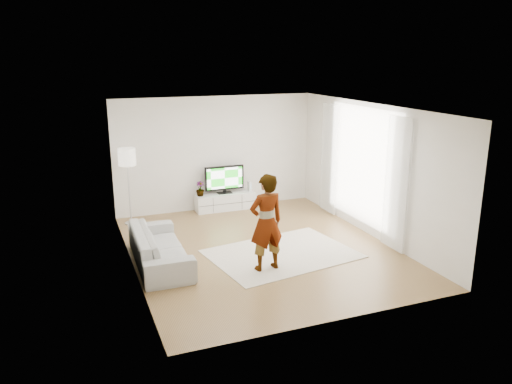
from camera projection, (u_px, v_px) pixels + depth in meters
name	position (u px, v px, depth m)	size (l,w,h in m)	color
floor	(261.00, 249.00, 9.98)	(6.00, 6.00, 0.00)	#9B7846
ceiling	(261.00, 108.00, 9.24)	(6.00, 6.00, 0.00)	white
wall_left	(129.00, 194.00, 8.74)	(0.02, 6.00, 2.80)	white
wall_right	(371.00, 170.00, 10.49)	(0.02, 6.00, 2.80)	white
wall_back	(216.00, 153.00, 12.31)	(5.00, 0.02, 2.80)	white
wall_front	(342.00, 230.00, 6.92)	(5.00, 0.02, 2.80)	white
window	(363.00, 165.00, 10.74)	(0.01, 2.60, 2.50)	white
curtain_near	(396.00, 184.00, 9.57)	(0.04, 0.70, 2.60)	white
curtain_far	(329.00, 159.00, 11.91)	(0.04, 0.70, 2.60)	white
media_console	(225.00, 201.00, 12.46)	(1.49, 0.42, 0.42)	white
television	(224.00, 179.00, 12.33)	(0.99, 0.20, 0.69)	black
game_console	(249.00, 186.00, 12.60)	(0.06, 0.18, 0.24)	white
potted_plant	(200.00, 189.00, 12.14)	(0.20, 0.20, 0.36)	#3F7238
rug	(282.00, 254.00, 9.71)	(2.70, 1.95, 0.01)	beige
player	(266.00, 222.00, 8.79)	(0.64, 0.42, 1.76)	#334772
sofa	(160.00, 247.00, 9.20)	(2.26, 0.88, 0.66)	#AAA9A5
floor_lamp	(127.00, 160.00, 11.09)	(0.39, 0.39, 1.75)	silver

